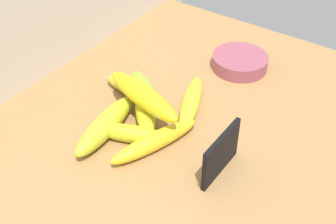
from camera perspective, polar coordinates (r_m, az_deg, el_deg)
counter_top at (r=80.83cm, az=-0.13°, el=-7.46°), size 110.00×76.00×3.00cm
chalkboard_sign at (r=76.45cm, az=6.69°, el=-5.49°), size 11.00×1.80×8.40cm
fruit_bowl at (r=103.91cm, az=9.13°, el=6.33°), size 12.65×12.65×3.15cm
banana_0 at (r=90.16cm, az=2.93°, el=1.18°), size 17.66×10.01×3.51cm
banana_1 at (r=85.20cm, az=-7.82°, el=-1.53°), size 18.92×6.90×4.31cm
banana_2 at (r=81.63cm, az=-1.66°, el=-3.73°), size 18.81×9.13×3.38cm
banana_3 at (r=93.88cm, az=-4.21°, el=2.86°), size 3.53×15.18×3.42cm
banana_4 at (r=88.26cm, az=-2.93°, el=0.41°), size 14.44×13.39×4.00cm
banana_5 at (r=83.26cm, az=-4.64°, el=-2.80°), size 9.12×15.62×3.43cm
banana_6 at (r=84.83cm, az=-3.18°, el=2.06°), size 8.87×19.95×4.18cm
banana_7 at (r=86.00cm, az=-2.75°, el=2.41°), size 11.55×14.83×3.53cm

